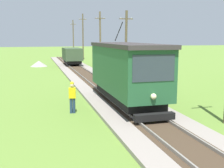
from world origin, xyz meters
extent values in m
cube|color=#235633|center=(0.00, 17.75, 2.30)|extent=(2.50, 8.00, 2.60)
cube|color=#383333|center=(0.00, 17.75, 3.71)|extent=(2.60, 8.32, 0.22)
cube|color=black|center=(0.00, 17.75, 0.72)|extent=(2.10, 7.04, 0.44)
cube|color=#2D3842|center=(0.00, 13.73, 2.77)|extent=(2.10, 0.03, 1.25)
cube|color=#2D3842|center=(1.26, 17.75, 2.66)|extent=(0.02, 6.72, 1.04)
sphere|color=#F4EAB2|center=(0.00, 13.69, 1.45)|extent=(0.28, 0.28, 0.28)
cylinder|color=black|center=(0.00, 19.35, 4.52)|extent=(0.05, 1.67, 1.19)
cube|color=black|center=(0.00, 13.55, 0.50)|extent=(2.00, 0.36, 0.32)
cylinder|color=black|center=(0.00, 15.51, 0.72)|extent=(1.54, 0.80, 0.80)
cylinder|color=black|center=(0.00, 19.99, 0.72)|extent=(1.54, 0.80, 0.80)
cube|color=#384C33|center=(0.00, 42.60, 1.78)|extent=(2.40, 5.20, 1.70)
cube|color=black|center=(0.00, 42.60, 0.70)|extent=(2.02, 4.78, 0.38)
cylinder|color=black|center=(0.00, 41.04, 0.70)|extent=(1.54, 0.76, 0.76)
cylinder|color=black|center=(0.00, 44.16, 0.70)|extent=(1.54, 0.76, 0.76)
cylinder|color=brown|center=(3.64, 28.87, 3.39)|extent=(0.24, 0.51, 6.78)
cube|color=brown|center=(3.64, 28.87, 5.96)|extent=(1.40, 0.10, 0.10)
cylinder|color=silver|center=(3.09, 28.87, 6.06)|extent=(0.08, 0.08, 0.10)
cylinder|color=silver|center=(4.19, 28.87, 6.06)|extent=(0.08, 0.08, 0.10)
cylinder|color=brown|center=(3.64, 40.20, 3.82)|extent=(0.24, 0.54, 7.64)
cube|color=brown|center=(3.64, 40.20, 6.72)|extent=(1.40, 0.10, 0.10)
cylinder|color=silver|center=(3.09, 40.20, 6.82)|extent=(0.08, 0.08, 0.10)
cylinder|color=silver|center=(4.19, 40.20, 6.82)|extent=(0.08, 0.08, 0.10)
cylinder|color=brown|center=(3.64, 54.44, 4.22)|extent=(0.24, 0.46, 8.45)
cube|color=brown|center=(3.64, 54.44, 7.43)|extent=(1.40, 0.10, 0.10)
cylinder|color=silver|center=(3.09, 54.44, 7.53)|extent=(0.08, 0.08, 0.10)
cylinder|color=silver|center=(4.19, 54.44, 7.53)|extent=(0.08, 0.08, 0.10)
cylinder|color=brown|center=(3.64, 67.80, 4.04)|extent=(0.24, 0.30, 8.08)
cube|color=brown|center=(3.64, 67.80, 7.11)|extent=(1.40, 0.10, 0.10)
cylinder|color=silver|center=(3.09, 67.80, 7.21)|extent=(0.08, 0.08, 0.10)
cylinder|color=silver|center=(4.19, 67.80, 7.21)|extent=(0.08, 0.08, 0.10)
cone|color=#9E998E|center=(-4.69, 43.66, 0.41)|extent=(2.42, 2.42, 0.82)
cylinder|color=navy|center=(-3.44, 17.05, 0.43)|extent=(0.15, 0.15, 0.86)
cylinder|color=navy|center=(-3.28, 17.02, 0.43)|extent=(0.15, 0.15, 0.86)
cube|color=yellow|center=(-3.36, 17.04, 1.15)|extent=(0.41, 0.30, 0.58)
sphere|color=beige|center=(-3.36, 17.04, 1.58)|extent=(0.22, 0.22, 0.22)
sphere|color=yellow|center=(-3.36, 17.04, 1.68)|extent=(0.21, 0.21, 0.21)
camera|label=1|loc=(-5.29, 1.85, 4.18)|focal=45.04mm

